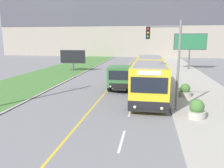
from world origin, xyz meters
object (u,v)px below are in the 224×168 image
at_px(dump_truck, 123,77).
at_px(billboard_small, 73,57).
at_px(billboard_large, 190,43).
at_px(city_bus, 149,76).
at_px(planter_round_second, 185,91).
at_px(traffic_light_mast, 169,55).
at_px(planter_round_near, 197,110).

bearing_deg(dump_truck, billboard_small, 129.26).
bearing_deg(billboard_large, city_bus, -109.89).
relative_size(city_bus, dump_truck, 1.96).
height_order(billboard_large, planter_round_second, billboard_large).
bearing_deg(traffic_light_mast, planter_round_near, -39.92).
relative_size(city_bus, billboard_small, 3.15).
xyz_separation_m(planter_round_near, planter_round_second, (0.10, 5.26, -0.04)).
relative_size(city_bus, planter_round_second, 11.49).
bearing_deg(traffic_light_mast, city_bus, 105.00).
relative_size(billboard_large, billboard_small, 1.45).
height_order(billboard_large, planter_round_near, billboard_large).
xyz_separation_m(billboard_large, planter_round_near, (-3.23, -23.12, -3.68)).
xyz_separation_m(dump_truck, traffic_light_mast, (3.77, -5.85, 2.64)).
distance_m(city_bus, billboard_large, 18.34).
distance_m(dump_truck, billboard_small, 14.42).
bearing_deg(billboard_small, dump_truck, -50.74).
height_order(city_bus, traffic_light_mast, traffic_light_mast).
bearing_deg(billboard_small, billboard_large, 14.81).
distance_m(billboard_large, planter_round_near, 23.63).
height_order(city_bus, billboard_small, billboard_small).
distance_m(traffic_light_mast, billboard_small, 21.39).
relative_size(traffic_light_mast, billboard_small, 1.53).
xyz_separation_m(city_bus, dump_truck, (-2.53, 1.20, -0.36)).
bearing_deg(traffic_light_mast, billboard_small, 127.17).
bearing_deg(planter_round_near, planter_round_second, 88.95).
xyz_separation_m(city_bus, traffic_light_mast, (1.24, -4.64, 2.29)).
distance_m(planter_round_near, planter_round_second, 5.26).
bearing_deg(billboard_large, planter_round_near, -97.94).
height_order(dump_truck, billboard_small, billboard_small).
height_order(billboard_small, planter_round_second, billboard_small).
height_order(city_bus, planter_round_second, city_bus).
relative_size(traffic_light_mast, billboard_large, 1.06).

